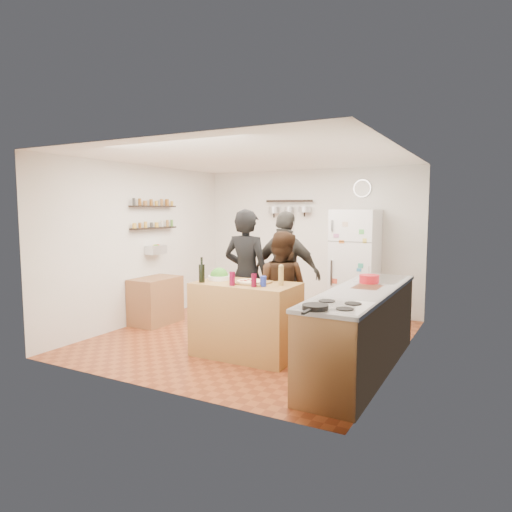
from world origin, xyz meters
The scene contains 26 objects.
room_shell centered at (0.00, 0.39, 1.25)m, with size 4.20×4.20×4.20m.
prep_island centered at (0.31, -0.73, 0.46)m, with size 1.25×0.72×0.91m, color #A4753C.
pizza_board centered at (0.39, -0.75, 0.92)m, with size 0.42×0.34×0.02m, color brown.
pizza centered at (0.39, -0.75, 0.94)m, with size 0.34×0.34×0.02m, color beige.
salad_bowl centered at (-0.11, -0.68, 0.94)m, with size 0.28×0.28×0.06m, color white.
wine_bottle centered at (-0.19, -0.95, 1.02)m, with size 0.07×0.07×0.22m, color black.
wine_glass_near centered at (0.26, -0.97, 0.99)m, with size 0.07×0.07×0.17m, color maroon.
wine_glass_far centered at (0.53, -0.93, 0.99)m, with size 0.06×0.06×0.15m, color #56071E.
pepper_mill centered at (0.76, -0.68, 1.01)m, with size 0.06×0.06×0.20m, color #A98846.
salt_canister centered at (0.61, -0.85, 0.97)m, with size 0.07×0.07×0.12m, color #1B2B98.
person_left centered at (-0.01, -0.16, 0.91)m, with size 0.66×0.43×1.81m, color black.
person_center centered at (0.52, -0.18, 0.76)m, with size 0.74×0.58×1.53m, color black.
person_back centered at (0.37, 0.30, 0.89)m, with size 1.04×0.44×1.78m, color #2A2926.
counter_run centered at (1.70, -0.55, 0.45)m, with size 0.63×2.63×0.90m, color #9E7042.
stove_top centered at (1.70, -1.50, 0.91)m, with size 0.60×0.62×0.02m, color white.
skillet centered at (1.60, -1.76, 0.94)m, with size 0.24×0.24×0.05m, color black.
sink centered at (1.70, 0.30, 0.92)m, with size 0.50×0.80×0.03m, color silver.
cutting_board centered at (1.70, -0.36, 0.91)m, with size 0.30×0.40×0.02m, color brown.
red_bowl centered at (1.65, -0.08, 0.97)m, with size 0.24×0.24×0.10m, color #B2141F.
fridge centered at (0.95, 1.75, 0.90)m, with size 0.70×0.68×1.80m, color white.
wall_clock centered at (0.95, 2.08, 2.15)m, with size 0.30×0.30×0.03m, color silver.
spice_shelf_lower centered at (-1.93, 0.20, 1.50)m, with size 0.12×1.00×0.03m, color black.
spice_shelf_upper centered at (-1.93, 0.20, 1.85)m, with size 0.12×1.00×0.03m, color black.
produce_basket centered at (-1.90, 0.20, 1.15)m, with size 0.18×0.35×0.14m, color silver.
side_table centered at (-1.74, -0.02, 0.36)m, with size 0.50×0.80×0.73m, color #9A6340.
pot_rack centered at (-0.35, 2.00, 1.95)m, with size 0.90×0.04×0.04m, color black.
Camera 1 is at (3.02, -5.52, 1.82)m, focal length 32.00 mm.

